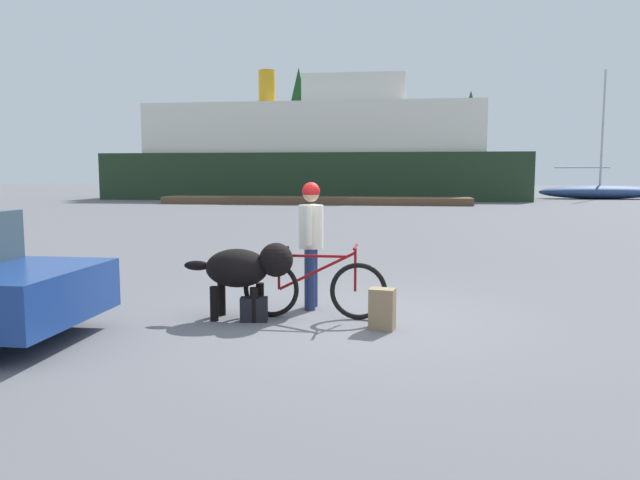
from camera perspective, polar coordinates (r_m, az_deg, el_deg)
The scene contains 12 objects.
ground_plane at distance 7.47m, azimuth 2.20°, elevation -7.43°, with size 160.00×160.00×0.00m, color slate.
bicycle at distance 7.46m, azimuth -0.65°, elevation -4.46°, with size 1.77×0.44×0.90m.
person_cyclist at distance 7.92m, azimuth -0.84°, elevation 0.60°, with size 0.32×0.53×1.65m.
dog at distance 7.44m, azimuth -6.94°, elevation -2.61°, with size 1.35×0.55×0.94m.
backpack at distance 7.00m, azimuth 5.83°, elevation -6.43°, with size 0.28×0.20×0.47m, color #8C7251.
handbag_pannier at distance 7.40m, azimuth -6.18°, elevation -6.46°, with size 0.32×0.18×0.29m, color black.
dock_pier at distance 34.28m, azimuth -0.48°, elevation 3.70°, with size 17.22×2.16×0.40m, color brown.
ferry_boat at distance 41.57m, azimuth -0.32°, elevation 8.04°, with size 27.24×7.37×8.60m.
sailboat_moored at distance 45.00m, azimuth 24.63°, elevation 4.13°, with size 7.86×2.20×8.46m.
pine_tree_far_left at distance 58.10m, azimuth -1.99°, elevation 11.57°, with size 4.03×4.03×11.41m.
pine_tree_center at distance 56.46m, azimuth 6.49°, elevation 10.83°, with size 3.34×3.34×10.45m.
pine_tree_far_right at distance 58.99m, azimuth 13.83°, elevation 10.35°, with size 3.45×3.45×9.24m.
Camera 1 is at (0.71, -7.22, 1.78)m, focal length 34.30 mm.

